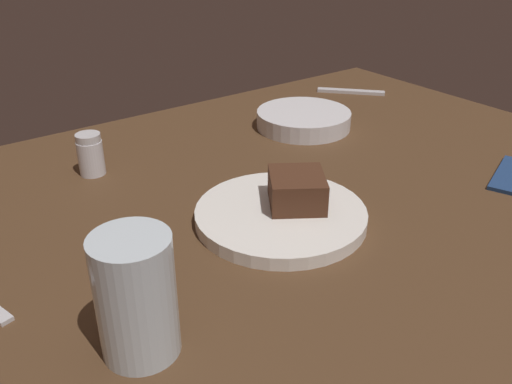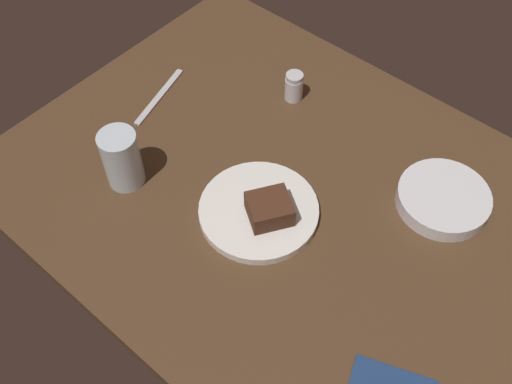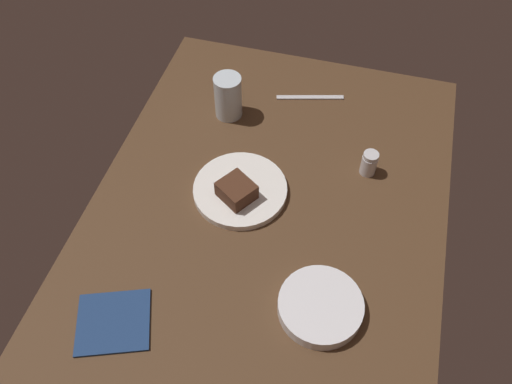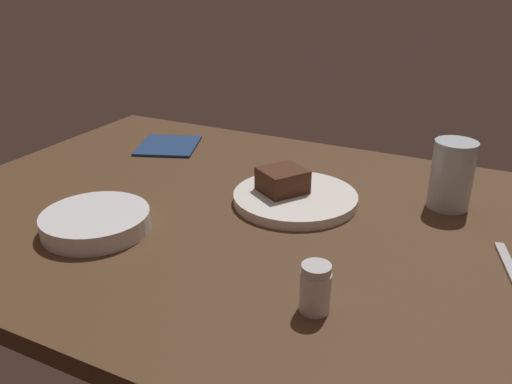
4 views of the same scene
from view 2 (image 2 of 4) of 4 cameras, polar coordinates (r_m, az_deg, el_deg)
The scene contains 7 objects.
dining_table at distance 118.15cm, azimuth 4.59°, elevation -1.52°, with size 120.00×84.00×3.00cm, color #4C331E.
dessert_plate at distance 114.46cm, azimuth 0.26°, elevation -1.79°, with size 22.95×22.95×1.79cm, color white.
chocolate_cake_slice at distance 110.98cm, azimuth 1.29°, elevation -1.62°, with size 7.85×7.23×4.33cm, color #472819.
salt_shaker at distance 133.81cm, azimuth 3.62°, elevation 9.96°, with size 4.02×4.02×6.68cm.
water_glass at distance 118.27cm, azimuth -12.62°, elevation 3.10°, with size 7.43×7.43×12.44cm, color silver.
side_bowl at distance 120.69cm, azimuth 17.32°, elevation -0.63°, with size 17.79×17.79×3.21cm, color silver.
butter_knife at distance 137.41cm, azimuth -9.16°, elevation 8.95°, with size 19.00×1.40×0.50cm, color silver.
Camera 2 is at (37.33, -58.03, 97.41)cm, focal length 42.16 mm.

